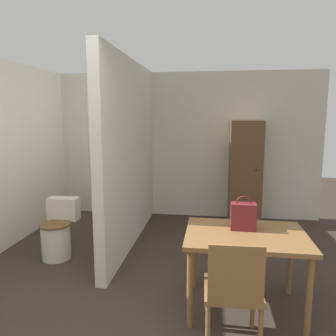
# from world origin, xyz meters

# --- Properties ---
(wall_back) EXTENTS (5.02, 0.12, 2.50)m
(wall_back) POSITION_xyz_m (0.00, 3.94, 1.25)
(wall_back) COLOR beige
(wall_back) RESTS_ON ground_plane
(partition_wall) EXTENTS (0.12, 2.64, 2.50)m
(partition_wall) POSITION_xyz_m (-0.42, 2.56, 1.25)
(partition_wall) COLOR beige
(partition_wall) RESTS_ON ground_plane
(dining_table) EXTENTS (1.07, 0.79, 0.73)m
(dining_table) POSITION_xyz_m (1.01, 1.07, 0.65)
(dining_table) COLOR brown
(dining_table) RESTS_ON ground_plane
(wooden_chair) EXTENTS (0.45, 0.45, 0.88)m
(wooden_chair) POSITION_xyz_m (0.88, 0.54, 0.49)
(wooden_chair) COLOR brown
(wooden_chair) RESTS_ON ground_plane
(toilet) EXTENTS (0.39, 0.53, 0.72)m
(toilet) POSITION_xyz_m (-1.22, 1.93, 0.32)
(toilet) COLOR silver
(toilet) RESTS_ON ground_plane
(handbag) EXTENTS (0.23, 0.15, 0.32)m
(handbag) POSITION_xyz_m (0.99, 1.18, 0.86)
(handbag) COLOR maroon
(handbag) RESTS_ON dining_table
(wooden_cabinet) EXTENTS (0.51, 0.49, 1.70)m
(wooden_cabinet) POSITION_xyz_m (1.23, 3.62, 0.85)
(wooden_cabinet) COLOR brown
(wooden_cabinet) RESTS_ON ground_plane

